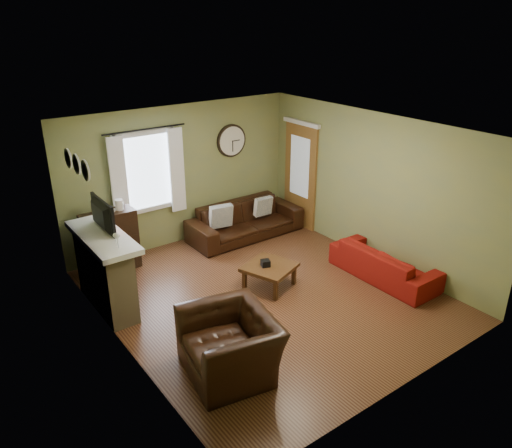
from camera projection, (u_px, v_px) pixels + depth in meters
floor at (266, 295)px, 7.83m from camera, size 4.60×5.20×0.00m
ceiling at (267, 131)px, 6.80m from camera, size 4.60×5.20×0.00m
wall_left at (117, 261)px, 6.07m from camera, size 0.00×5.20×2.60m
wall_right at (373, 188)px, 8.57m from camera, size 0.00×5.20×2.60m
wall_back at (182, 175)px, 9.24m from camera, size 4.60×0.00×2.60m
wall_front at (412, 293)px, 5.39m from camera, size 4.60×0.00×2.60m
fireplace at (105, 274)px, 7.32m from camera, size 0.40×1.40×1.10m
firebox at (119, 285)px, 7.52m from camera, size 0.04×0.60×0.55m
mantel at (102, 237)px, 7.11m from camera, size 0.58×1.60×0.08m
tv at (98, 219)px, 7.14m from camera, size 0.08×0.60×0.35m
tv_screen at (103, 215)px, 7.17m from camera, size 0.02×0.62×0.36m
medallion_left at (86, 171)px, 6.30m from camera, size 0.28×0.28×0.03m
medallion_mid at (77, 164)px, 6.56m from camera, size 0.28×0.28×0.03m
medallion_right at (68, 158)px, 6.81m from camera, size 0.28×0.28×0.03m
window_pane at (146, 172)px, 8.77m from camera, size 1.00×0.02×1.30m
curtain_rod at (145, 129)px, 8.39m from camera, size 0.03×0.03×1.50m
curtain_left at (119, 182)px, 8.42m from camera, size 0.28×0.04×1.55m
curtain_right at (177, 170)px, 9.01m from camera, size 0.28×0.04×1.55m
wall_clock at (232, 141)px, 9.61m from camera, size 0.64×0.06×0.64m
door at (300, 176)px, 10.02m from camera, size 0.05×0.90×2.10m
bookshelf at (111, 242)px, 8.40m from camera, size 0.89×0.38×1.05m
book at (108, 218)px, 8.23m from camera, size 0.25×0.26×0.02m
sofa_brown at (245, 220)px, 9.76m from camera, size 2.28×0.89×0.66m
pillow_left at (221, 216)px, 9.38m from camera, size 0.45×0.21×0.44m
pillow_right at (263, 206)px, 9.86m from camera, size 0.38×0.13×0.37m
sofa_red at (384, 263)px, 8.24m from camera, size 0.73×1.86×0.54m
armchair at (230, 345)px, 6.04m from camera, size 1.22×1.34×0.76m
coffee_table at (269, 276)px, 7.99m from camera, size 0.93×0.93×0.38m
tissue_box at (265, 265)px, 7.89m from camera, size 0.17×0.17×0.10m
wine_glass_a at (118, 241)px, 6.64m from camera, size 0.08×0.08×0.22m
wine_glass_b at (116, 240)px, 6.71m from camera, size 0.06×0.06×0.18m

